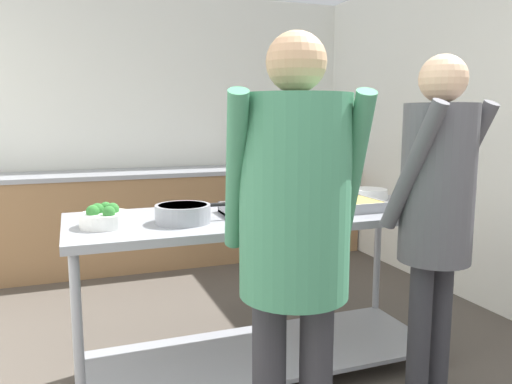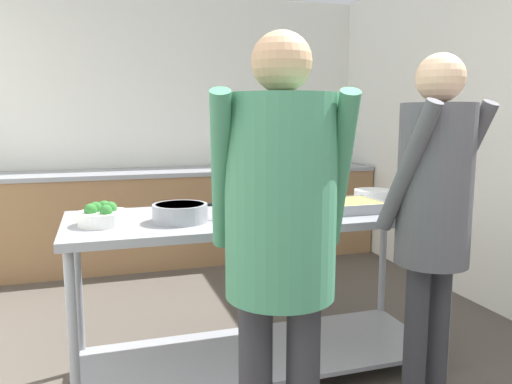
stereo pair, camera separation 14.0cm
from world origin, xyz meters
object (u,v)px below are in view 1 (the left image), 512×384
broccoli_bowl (105,217)px  plate_stack (369,194)px  guest_serving_left (294,222)px  guest_serving_right (437,199)px  water_bottle (260,156)px  sauce_pan (183,213)px  serving_tray_roast (339,206)px  serving_tray_vegetables (259,209)px

broccoli_bowl → plate_stack: (1.61, 0.27, -0.01)m
guest_serving_left → broccoli_bowl: bearing=126.8°
guest_serving_right → water_bottle: (0.33, 3.10, -0.04)m
sauce_pan → serving_tray_roast: (0.87, 0.02, -0.02)m
plate_stack → serving_tray_roast: bearing=-142.1°
serving_tray_vegetables → guest_serving_right: bearing=-46.8°
sauce_pan → serving_tray_vegetables: size_ratio=1.09×
water_bottle → broccoli_bowl: bearing=-124.7°
guest_serving_left → sauce_pan: bearing=107.4°
serving_tray_roast → guest_serving_left: guest_serving_left is taller
guest_serving_right → water_bottle: size_ratio=7.18×
serving_tray_roast → plate_stack: size_ratio=1.86×
serving_tray_vegetables → guest_serving_right: (0.61, -0.65, 0.12)m
broccoli_bowl → plate_stack: broccoli_bowl is taller
broccoli_bowl → sauce_pan: (0.36, -0.04, 0.00)m
serving_tray_roast → plate_stack: (0.38, 0.30, 0.00)m
serving_tray_roast → guest_serving_right: bearing=-74.4°
serving_tray_roast → guest_serving_left: (-0.63, -0.78, 0.11)m
plate_stack → guest_serving_right: size_ratio=0.14×
guest_serving_left → water_bottle: guest_serving_left is taller
serving_tray_roast → plate_stack: plate_stack is taller
serving_tray_roast → plate_stack: bearing=37.9°
guest_serving_left → guest_serving_right: 0.82m
sauce_pan → water_bottle: (1.37, 2.53, 0.06)m
plate_stack → water_bottle: water_bottle is taller
serving_tray_roast → serving_tray_vegetables: bearing=171.3°
serving_tray_roast → water_bottle: size_ratio=1.91×
guest_serving_left → guest_serving_right: size_ratio=1.01×
guest_serving_right → water_bottle: 3.11m
serving_tray_roast → water_bottle: (0.50, 2.52, 0.08)m
guest_serving_left → water_bottle: 3.49m
guest_serving_left → water_bottle: bearing=71.1°
broccoli_bowl → sauce_pan: size_ratio=0.58×
broccoli_bowl → serving_tray_vegetables: broccoli_bowl is taller
serving_tray_roast → broccoli_bowl: bearing=179.0°
broccoli_bowl → sauce_pan: broccoli_bowl is taller
water_bottle → sauce_pan: bearing=-118.3°
sauce_pan → plate_stack: 1.29m
serving_tray_roast → water_bottle: water_bottle is taller
guest_serving_right → broccoli_bowl: bearing=156.6°
serving_tray_vegetables → serving_tray_roast: 0.45m
broccoli_bowl → water_bottle: water_bottle is taller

